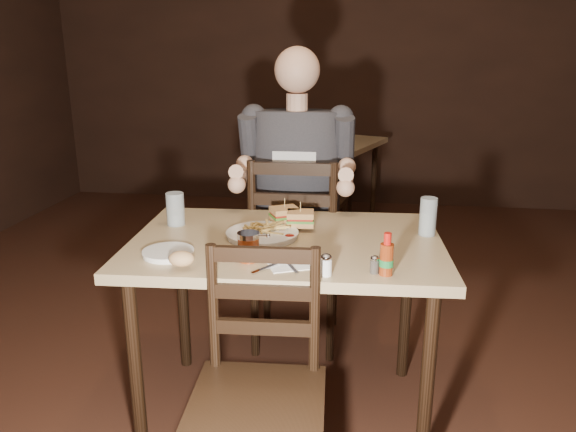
# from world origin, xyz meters

# --- Properties ---
(room_shell) EXTENTS (7.00, 7.00, 7.00)m
(room_shell) POSITION_xyz_m (0.00, 0.00, 1.40)
(room_shell) COLOR black
(room_shell) RESTS_ON ground
(main_table) EXTENTS (1.24, 0.86, 0.77)m
(main_table) POSITION_xyz_m (-0.29, 0.11, 0.69)
(main_table) COLOR tan
(main_table) RESTS_ON ground
(bg_table) EXTENTS (1.03, 1.03, 0.77)m
(bg_table) POSITION_xyz_m (-0.34, 2.50, 0.68)
(bg_table) COLOR tan
(bg_table) RESTS_ON ground
(chair_far) EXTENTS (0.47, 0.51, 1.00)m
(chair_far) POSITION_xyz_m (-0.33, 0.72, 0.50)
(chair_far) COLOR black
(chair_far) RESTS_ON ground
(chair_near) EXTENTS (0.44, 0.47, 0.89)m
(chair_near) POSITION_xyz_m (-0.30, -0.48, 0.44)
(chair_near) COLOR black
(chair_near) RESTS_ON ground
(bg_chair_far) EXTENTS (0.54, 0.56, 0.89)m
(bg_chair_far) POSITION_xyz_m (-0.34, 3.05, 0.44)
(bg_chair_far) COLOR black
(bg_chair_far) RESTS_ON ground
(bg_chair_near) EXTENTS (0.46, 0.49, 0.83)m
(bg_chair_near) POSITION_xyz_m (-0.34, 1.95, 0.42)
(bg_chair_near) COLOR black
(bg_chair_near) RESTS_ON ground
(diner) EXTENTS (0.57, 0.45, 0.97)m
(diner) POSITION_xyz_m (-0.33, 0.67, 1.00)
(diner) COLOR #313035
(diner) RESTS_ON chair_far
(dinner_plate) EXTENTS (0.29, 0.29, 0.02)m
(dinner_plate) POSITION_xyz_m (-0.39, 0.13, 0.78)
(dinner_plate) COLOR white
(dinner_plate) RESTS_ON main_table
(sandwich_left) EXTENTS (0.11, 0.10, 0.10)m
(sandwich_left) POSITION_xyz_m (-0.25, 0.24, 0.83)
(sandwich_left) COLOR tan
(sandwich_left) RESTS_ON dinner_plate
(sandwich_right) EXTENTS (0.14, 0.13, 0.10)m
(sandwich_right) POSITION_xyz_m (-0.32, 0.29, 0.83)
(sandwich_right) COLOR tan
(sandwich_right) RESTS_ON dinner_plate
(fries_pile) EXTENTS (0.24, 0.18, 0.04)m
(fries_pile) POSITION_xyz_m (-0.38, 0.15, 0.80)
(fries_pile) COLOR #DCB35C
(fries_pile) RESTS_ON dinner_plate
(ketchup_dollop) EXTENTS (0.04, 0.04, 0.01)m
(ketchup_dollop) POSITION_xyz_m (-0.28, 0.10, 0.79)
(ketchup_dollop) COLOR maroon
(ketchup_dollop) RESTS_ON dinner_plate
(glass_left) EXTENTS (0.08, 0.08, 0.14)m
(glass_left) POSITION_xyz_m (-0.77, 0.23, 0.84)
(glass_left) COLOR silver
(glass_left) RESTS_ON main_table
(glass_right) EXTENTS (0.07, 0.07, 0.15)m
(glass_right) POSITION_xyz_m (0.25, 0.24, 0.85)
(glass_right) COLOR silver
(glass_right) RESTS_ON main_table
(hot_sauce) EXTENTS (0.05, 0.05, 0.14)m
(hot_sauce) POSITION_xyz_m (0.08, -0.19, 0.84)
(hot_sauce) COLOR maroon
(hot_sauce) RESTS_ON main_table
(salt_shaker) EXTENTS (0.04, 0.04, 0.07)m
(salt_shaker) POSITION_xyz_m (-0.11, -0.22, 0.80)
(salt_shaker) COLOR white
(salt_shaker) RESTS_ON main_table
(pepper_shaker) EXTENTS (0.03, 0.03, 0.06)m
(pepper_shaker) POSITION_xyz_m (0.05, -0.18, 0.80)
(pepper_shaker) COLOR #38332D
(pepper_shaker) RESTS_ON main_table
(syrup_dispenser) EXTENTS (0.08, 0.08, 0.10)m
(syrup_dispenser) POSITION_xyz_m (-0.39, -0.13, 0.82)
(syrup_dispenser) COLOR maroon
(syrup_dispenser) RESTS_ON main_table
(napkin) EXTENTS (0.19, 0.18, 0.00)m
(napkin) POSITION_xyz_m (-0.24, -0.14, 0.77)
(napkin) COLOR white
(napkin) RESTS_ON main_table
(knife) EXTENTS (0.10, 0.17, 0.00)m
(knife) POSITION_xyz_m (-0.25, -0.15, 0.78)
(knife) COLOR silver
(knife) RESTS_ON napkin
(fork) EXTENTS (0.11, 0.15, 0.01)m
(fork) POSITION_xyz_m (-0.30, -0.18, 0.78)
(fork) COLOR silver
(fork) RESTS_ON napkin
(side_plate) EXTENTS (0.19, 0.19, 0.01)m
(side_plate) POSITION_xyz_m (-0.68, -0.12, 0.78)
(side_plate) COLOR white
(side_plate) RESTS_ON main_table
(bread_roll) EXTENTS (0.09, 0.08, 0.05)m
(bread_roll) POSITION_xyz_m (-0.59, -0.24, 0.81)
(bread_roll) COLOR tan
(bread_roll) RESTS_ON side_plate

